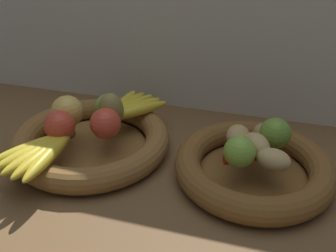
% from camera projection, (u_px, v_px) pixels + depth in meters
% --- Properties ---
extents(ground_plane, '(1.40, 0.90, 0.03)m').
position_uv_depth(ground_plane, '(170.00, 171.00, 0.86)').
color(ground_plane, brown).
extents(back_wall, '(1.40, 0.03, 0.55)m').
position_uv_depth(back_wall, '(203.00, 10.00, 0.96)').
color(back_wall, silver).
rests_on(back_wall, ground_plane).
extents(fruit_bowl_left, '(0.37, 0.37, 0.06)m').
position_uv_depth(fruit_bowl_left, '(91.00, 141.00, 0.89)').
color(fruit_bowl_left, brown).
rests_on(fruit_bowl_left, ground_plane).
extents(fruit_bowl_right, '(0.33, 0.33, 0.06)m').
position_uv_depth(fruit_bowl_right, '(253.00, 167.00, 0.80)').
color(fruit_bowl_right, brown).
rests_on(fruit_bowl_right, ground_plane).
extents(apple_red_front, '(0.07, 0.07, 0.07)m').
position_uv_depth(apple_red_front, '(60.00, 126.00, 0.83)').
color(apple_red_front, '#CC422D').
rests_on(apple_red_front, fruit_bowl_left).
extents(apple_golden_left, '(0.07, 0.07, 0.07)m').
position_uv_depth(apple_golden_left, '(67.00, 111.00, 0.88)').
color(apple_golden_left, '#DBB756').
rests_on(apple_golden_left, fruit_bowl_left).
extents(apple_red_right, '(0.07, 0.07, 0.07)m').
position_uv_depth(apple_red_right, '(105.00, 123.00, 0.83)').
color(apple_red_right, '#CC422D').
rests_on(apple_red_right, fruit_bowl_left).
extents(apple_green_back, '(0.07, 0.07, 0.07)m').
position_uv_depth(apple_green_back, '(109.00, 108.00, 0.90)').
color(apple_green_back, '#7AA338').
rests_on(apple_green_back, fruit_bowl_left).
extents(pear_brown, '(0.08, 0.08, 0.08)m').
position_uv_depth(pear_brown, '(111.00, 110.00, 0.88)').
color(pear_brown, olive).
rests_on(pear_brown, fruit_bowl_left).
extents(banana_bunch_front, '(0.13, 0.19, 0.03)m').
position_uv_depth(banana_bunch_front, '(40.00, 152.00, 0.78)').
color(banana_bunch_front, gold).
rests_on(banana_bunch_front, fruit_bowl_left).
extents(banana_bunch_back, '(0.13, 0.17, 0.03)m').
position_uv_depth(banana_bunch_back, '(131.00, 107.00, 0.95)').
color(banana_bunch_back, gold).
rests_on(banana_bunch_back, fruit_bowl_left).
extents(potato_back, '(0.08, 0.07, 0.05)m').
position_uv_depth(potato_back, '(269.00, 134.00, 0.81)').
color(potato_back, '#A38451').
rests_on(potato_back, fruit_bowl_right).
extents(potato_large, '(0.08, 0.08, 0.05)m').
position_uv_depth(potato_large, '(256.00, 145.00, 0.78)').
color(potato_large, tan).
rests_on(potato_large, fruit_bowl_right).
extents(potato_oblong, '(0.05, 0.07, 0.04)m').
position_uv_depth(potato_oblong, '(238.00, 136.00, 0.81)').
color(potato_oblong, tan).
rests_on(potato_oblong, fruit_bowl_right).
extents(potato_small, '(0.08, 0.06, 0.04)m').
position_uv_depth(potato_small, '(273.00, 159.00, 0.74)').
color(potato_small, tan).
rests_on(potato_small, fruit_bowl_right).
extents(lime_near, '(0.06, 0.06, 0.06)m').
position_uv_depth(lime_near, '(240.00, 152.00, 0.74)').
color(lime_near, '#7AAD3D').
rests_on(lime_near, fruit_bowl_right).
extents(lime_far, '(0.07, 0.07, 0.07)m').
position_uv_depth(lime_far, '(275.00, 133.00, 0.80)').
color(lime_far, olive).
rests_on(lime_far, fruit_bowl_right).
extents(chili_pepper, '(0.14, 0.07, 0.02)m').
position_uv_depth(chili_pepper, '(259.00, 158.00, 0.76)').
color(chili_pepper, red).
rests_on(chili_pepper, fruit_bowl_right).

